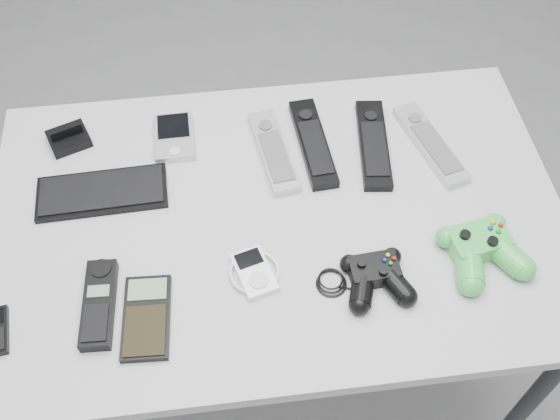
{
  "coord_description": "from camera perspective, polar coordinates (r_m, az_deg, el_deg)",
  "views": [
    {
      "loc": [
        -0.16,
        -0.76,
        1.73
      ],
      "look_at": [
        -0.07,
        -0.04,
        0.75
      ],
      "focal_mm": 42.0,
      "sensor_mm": 36.0,
      "label": 1
    }
  ],
  "objects": [
    {
      "name": "pda",
      "position": [
        1.37,
        -9.21,
        6.32
      ],
      "size": [
        0.08,
        0.13,
        0.02
      ],
      "primitive_type": "cube",
      "rotation": [
        0.0,
        0.0,
        0.02
      ],
      "color": "#B4B4BB",
      "rests_on": "desk"
    },
    {
      "name": "pda_keyboard",
      "position": [
        1.31,
        -15.23,
        1.53
      ],
      "size": [
        0.25,
        0.11,
        0.02
      ],
      "primitive_type": "cube",
      "rotation": [
        0.0,
        0.0,
        0.03
      ],
      "color": "black",
      "rests_on": "desk"
    },
    {
      "name": "calculator",
      "position": [
        1.14,
        -11.56,
        -9.13
      ],
      "size": [
        0.09,
        0.16,
        0.02
      ],
      "primitive_type": "cube",
      "rotation": [
        0.0,
        0.0,
        -0.06
      ],
      "color": "black",
      "rests_on": "desk"
    },
    {
      "name": "remote_black_b",
      "position": [
        1.35,
        8.14,
        5.75
      ],
      "size": [
        0.08,
        0.24,
        0.02
      ],
      "primitive_type": "cube",
      "rotation": [
        0.0,
        0.0,
        -0.12
      ],
      "color": "black",
      "rests_on": "desk"
    },
    {
      "name": "remote_silver_a",
      "position": [
        1.32,
        -0.57,
        5.16
      ],
      "size": [
        0.08,
        0.22,
        0.02
      ],
      "primitive_type": "cube",
      "rotation": [
        0.0,
        0.0,
        0.14
      ],
      "color": "#B4B4BB",
      "rests_on": "desk"
    },
    {
      "name": "desk",
      "position": [
        1.29,
        -0.17,
        -2.1
      ],
      "size": [
        1.09,
        0.7,
        0.73
      ],
      "color": "#98989B",
      "rests_on": "floor"
    },
    {
      "name": "floor",
      "position": [
        1.9,
        1.96,
        -12.11
      ],
      "size": [
        3.5,
        3.5,
        0.0
      ],
      "primitive_type": "plane",
      "color": "slate",
      "rests_on": "ground"
    },
    {
      "name": "dock_bracket",
      "position": [
        1.41,
        -18.02,
        6.22
      ],
      "size": [
        0.1,
        0.09,
        0.04
      ],
      "primitive_type": "cube",
      "rotation": [
        0.0,
        0.0,
        0.36
      ],
      "color": "black",
      "rests_on": "desk"
    },
    {
      "name": "remote_silver_b",
      "position": [
        1.37,
        12.97,
        5.68
      ],
      "size": [
        0.11,
        0.23,
        0.02
      ],
      "primitive_type": "cube",
      "rotation": [
        0.0,
        0.0,
        0.27
      ],
      "color": "#B2B3B9",
      "rests_on": "desk"
    },
    {
      "name": "remote_black_a",
      "position": [
        1.34,
        2.89,
        5.91
      ],
      "size": [
        0.07,
        0.24,
        0.02
      ],
      "primitive_type": "cube",
      "rotation": [
        0.0,
        0.0,
        0.07
      ],
      "color": "black",
      "rests_on": "desk"
    },
    {
      "name": "controller_black",
      "position": [
        1.15,
        8.36,
        -5.68
      ],
      "size": [
        0.21,
        0.14,
        0.04
      ],
      "primitive_type": null,
      "rotation": [
        0.0,
        0.0,
        0.07
      ],
      "color": "black",
      "rests_on": "desk"
    },
    {
      "name": "cordless_handset",
      "position": [
        1.17,
        -15.5,
        -7.87
      ],
      "size": [
        0.06,
        0.17,
        0.03
      ],
      "primitive_type": "cube",
      "rotation": [
        0.0,
        0.0,
        -0.05
      ],
      "color": "black",
      "rests_on": "desk"
    },
    {
      "name": "controller_green",
      "position": [
        1.22,
        17.2,
        -3.15
      ],
      "size": [
        0.17,
        0.18,
        0.05
      ],
      "primitive_type": null,
      "rotation": [
        0.0,
        0.0,
        0.18
      ],
      "color": "green",
      "rests_on": "desk"
    },
    {
      "name": "mp3_player",
      "position": [
        1.16,
        -2.25,
        -5.43
      ],
      "size": [
        0.11,
        0.12,
        0.02
      ],
      "primitive_type": "cube",
      "rotation": [
        0.0,
        0.0,
        0.27
      ],
      "color": "white",
      "rests_on": "desk"
    }
  ]
}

